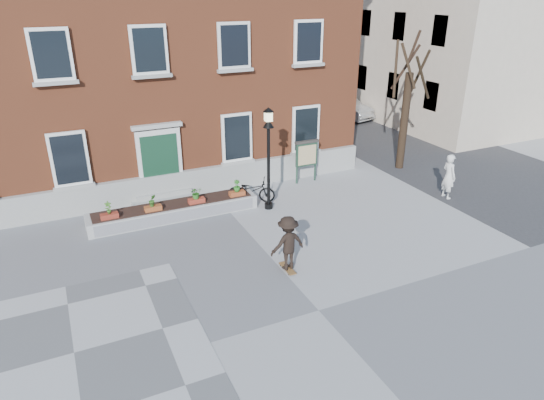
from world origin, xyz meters
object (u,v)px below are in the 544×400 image
notice_board (307,154)px  bicycle (251,190)px  parked_car (344,107)px  lamp_post (268,145)px  skateboarder (288,243)px  bystander (449,176)px

notice_board → bicycle: bearing=-161.8°
bicycle → notice_board: notice_board is taller
parked_car → lamp_post: lamp_post is taller
skateboarder → bystander: bearing=14.9°
notice_board → skateboarder: 7.29m
parked_car → bicycle: bearing=-150.7°
bystander → lamp_post: size_ratio=0.47×
skateboarder → bicycle: bearing=79.3°
bicycle → skateboarder: 5.23m
bystander → skateboarder: size_ratio=1.04×
lamp_post → notice_board: (2.62, 1.81, -1.28)m
notice_board → parked_car: bearing=49.3°
lamp_post → skateboarder: lamp_post is taller
bicycle → lamp_post: bearing=-127.0°
skateboarder → parked_car: bearing=52.2°
bicycle → lamp_post: 2.24m
parked_car → bystander: bearing=-118.3°
bicycle → notice_board: size_ratio=1.00×
bicycle → parked_car: parked_car is taller
skateboarder → lamp_post: bearing=72.6°
lamp_post → skateboarder: size_ratio=2.22×
bystander → lamp_post: bearing=77.4°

